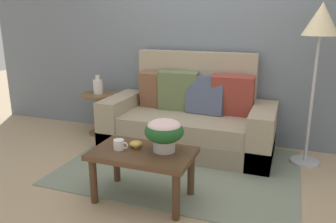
{
  "coord_description": "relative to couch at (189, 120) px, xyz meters",
  "views": [
    {
      "loc": [
        1.01,
        -3.02,
        1.54
      ],
      "look_at": [
        -0.1,
        -0.01,
        0.63
      ],
      "focal_mm": 36.16,
      "sensor_mm": 36.0,
      "label": 1
    }
  ],
  "objects": [
    {
      "name": "ground_plane",
      "position": [
        0.08,
        -0.67,
        -0.35
      ],
      "size": [
        14.0,
        14.0,
        0.0
      ],
      "primitive_type": "plane",
      "color": "tan"
    },
    {
      "name": "snack_bowl",
      "position": [
        -0.11,
        -1.22,
        0.13
      ],
      "size": [
        0.11,
        0.11,
        0.06
      ],
      "color": "gold",
      "rests_on": "coffee_table"
    },
    {
      "name": "coffee_mug",
      "position": [
        -0.23,
        -1.31,
        0.14
      ],
      "size": [
        0.13,
        0.09,
        0.09
      ],
      "color": "white",
      "rests_on": "coffee_table"
    },
    {
      "name": "wall_back",
      "position": [
        0.08,
        0.45,
        1.0
      ],
      "size": [
        6.4,
        0.12,
        2.69
      ],
      "primitive_type": "cube",
      "color": "slate",
      "rests_on": "ground"
    },
    {
      "name": "table_vase",
      "position": [
        -1.29,
        0.09,
        0.3
      ],
      "size": [
        0.12,
        0.12,
        0.25
      ],
      "color": "silver",
      "rests_on": "side_table"
    },
    {
      "name": "floor_lamp",
      "position": [
        1.31,
        0.01,
        1.04
      ],
      "size": [
        0.35,
        0.35,
        1.67
      ],
      "color": "#B2B2B7",
      "rests_on": "ground"
    },
    {
      "name": "side_table",
      "position": [
        -1.28,
        0.09,
        0.03
      ],
      "size": [
        0.47,
        0.47,
        0.55
      ],
      "color": "brown",
      "rests_on": "ground"
    },
    {
      "name": "potted_plant",
      "position": [
        0.14,
        -1.21,
        0.27
      ],
      "size": [
        0.33,
        0.33,
        0.27
      ],
      "color": "#B7B2A8",
      "rests_on": "coffee_table"
    },
    {
      "name": "area_rug",
      "position": [
        0.08,
        -0.56,
        -0.34
      ],
      "size": [
        2.38,
        1.74,
        0.01
      ],
      "primitive_type": "cube",
      "color": "gray",
      "rests_on": "ground"
    },
    {
      "name": "coffee_table",
      "position": [
        -0.03,
        -1.28,
        0.02
      ],
      "size": [
        0.86,
        0.53,
        0.44
      ],
      "color": "#442D1B",
      "rests_on": "ground"
    },
    {
      "name": "couch",
      "position": [
        0.0,
        0.0,
        0.0
      ],
      "size": [
        1.97,
        0.86,
        1.13
      ],
      "color": "gray",
      "rests_on": "ground"
    }
  ]
}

